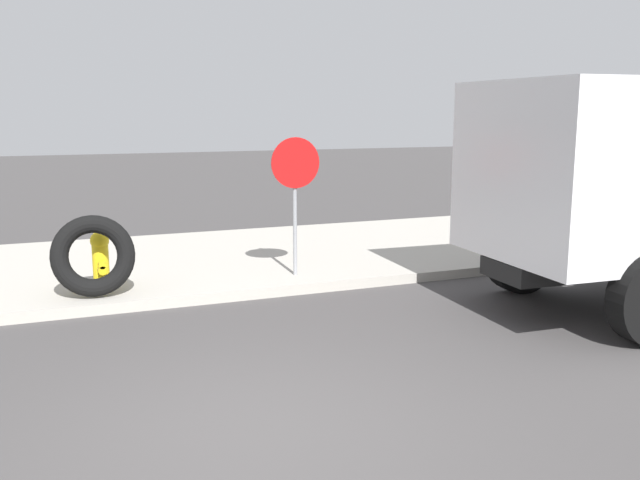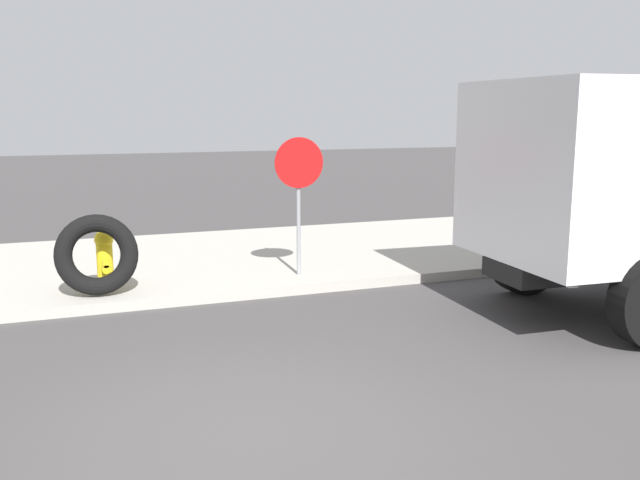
{
  "view_description": "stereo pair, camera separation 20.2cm",
  "coord_description": "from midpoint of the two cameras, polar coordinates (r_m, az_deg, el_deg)",
  "views": [
    {
      "loc": [
        -1.52,
        -5.19,
        2.63
      ],
      "look_at": [
        1.56,
        2.45,
        1.1
      ],
      "focal_mm": 39.14,
      "sensor_mm": 36.0,
      "label": 1
    },
    {
      "loc": [
        -1.33,
        -5.27,
        2.63
      ],
      "look_at": [
        1.56,
        2.45,
        1.1
      ],
      "focal_mm": 39.14,
      "sensor_mm": 36.0,
      "label": 2
    }
  ],
  "objects": [
    {
      "name": "sidewalk_curb",
      "position": [
        12.09,
        -13.27,
        -1.97
      ],
      "size": [
        36.0,
        5.0,
        0.15
      ],
      "primitive_type": "cube",
      "color": "#ADA89E",
      "rests_on": "ground"
    },
    {
      "name": "fire_hydrant",
      "position": [
        10.35,
        -16.66,
        -1.35
      ],
      "size": [
        0.26,
        0.59,
        0.81
      ],
      "color": "yellow",
      "rests_on": "sidewalk_curb"
    },
    {
      "name": "loose_tire",
      "position": [
        9.87,
        -17.24,
        -1.17
      ],
      "size": [
        1.13,
        0.51,
        1.13
      ],
      "primitive_type": "torus",
      "rotation": [
        1.39,
        0.0,
        -0.07
      ],
      "color": "black",
      "rests_on": "sidewalk_curb"
    },
    {
      "name": "stop_sign",
      "position": [
        10.48,
        -1.19,
        4.89
      ],
      "size": [
        0.76,
        0.08,
        2.1
      ],
      "color": "gray",
      "rests_on": "sidewalk_curb"
    },
    {
      "name": "ground_plane",
      "position": [
        6.03,
        -4.93,
        -15.41
      ],
      "size": [
        80.0,
        80.0,
        0.0
      ],
      "primitive_type": "plane",
      "color": "#423F3F"
    }
  ]
}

